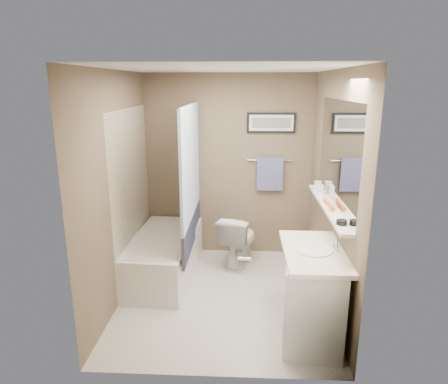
{
  "coord_description": "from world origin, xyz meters",
  "views": [
    {
      "loc": [
        0.2,
        -3.93,
        2.26
      ],
      "look_at": [
        0.0,
        0.15,
        1.15
      ],
      "focal_mm": 32.0,
      "sensor_mm": 36.0,
      "label": 1
    }
  ],
  "objects_px": {
    "bathtub": "(163,256)",
    "soap_bottle": "(321,187)",
    "hair_brush_back": "(328,203)",
    "vanity": "(313,295)",
    "hair_brush_front": "(330,206)",
    "glass_jar": "(318,186)",
    "candle_bowl_near": "(342,222)",
    "toilet": "(239,240)"
  },
  "relations": [
    {
      "from": "bathtub",
      "to": "soap_bottle",
      "type": "xyz_separation_m",
      "value": [
        1.79,
        -0.21,
        0.94
      ]
    },
    {
      "from": "hair_brush_back",
      "to": "bathtub",
      "type": "bearing_deg",
      "value": 160.83
    },
    {
      "from": "vanity",
      "to": "hair_brush_front",
      "type": "relative_size",
      "value": 4.09
    },
    {
      "from": "hair_brush_back",
      "to": "glass_jar",
      "type": "height_order",
      "value": "glass_jar"
    },
    {
      "from": "candle_bowl_near",
      "to": "hair_brush_back",
      "type": "bearing_deg",
      "value": 90.0
    },
    {
      "from": "soap_bottle",
      "to": "vanity",
      "type": "bearing_deg",
      "value": -101.77
    },
    {
      "from": "vanity",
      "to": "candle_bowl_near",
      "type": "xyz_separation_m",
      "value": [
        0.19,
        -0.09,
        0.73
      ]
    },
    {
      "from": "candle_bowl_near",
      "to": "hair_brush_back",
      "type": "relative_size",
      "value": 0.41
    },
    {
      "from": "bathtub",
      "to": "glass_jar",
      "type": "distance_m",
      "value": 2.01
    },
    {
      "from": "vanity",
      "to": "soap_bottle",
      "type": "height_order",
      "value": "soap_bottle"
    },
    {
      "from": "hair_brush_front",
      "to": "soap_bottle",
      "type": "xyz_separation_m",
      "value": [
        0.0,
        0.51,
        0.05
      ]
    },
    {
      "from": "toilet",
      "to": "hair_brush_front",
      "type": "distance_m",
      "value": 1.6
    },
    {
      "from": "glass_jar",
      "to": "candle_bowl_near",
      "type": "bearing_deg",
      "value": -90.0
    },
    {
      "from": "toilet",
      "to": "soap_bottle",
      "type": "xyz_separation_m",
      "value": [
        0.88,
        -0.56,
        0.85
      ]
    },
    {
      "from": "hair_brush_front",
      "to": "hair_brush_back",
      "type": "xyz_separation_m",
      "value": [
        0.0,
        0.1,
        0.0
      ]
    },
    {
      "from": "soap_bottle",
      "to": "hair_brush_back",
      "type": "bearing_deg",
      "value": -90.0
    },
    {
      "from": "hair_brush_back",
      "to": "soap_bottle",
      "type": "relative_size",
      "value": 1.57
    },
    {
      "from": "hair_brush_front",
      "to": "glass_jar",
      "type": "relative_size",
      "value": 2.2
    },
    {
      "from": "candle_bowl_near",
      "to": "glass_jar",
      "type": "distance_m",
      "value": 1.14
    },
    {
      "from": "toilet",
      "to": "candle_bowl_near",
      "type": "xyz_separation_m",
      "value": [
        0.88,
        -1.54,
        0.8
      ]
    },
    {
      "from": "glass_jar",
      "to": "hair_brush_back",
      "type": "bearing_deg",
      "value": -90.0
    },
    {
      "from": "bathtub",
      "to": "hair_brush_front",
      "type": "relative_size",
      "value": 6.82
    },
    {
      "from": "vanity",
      "to": "hair_brush_back",
      "type": "height_order",
      "value": "hair_brush_back"
    },
    {
      "from": "bathtub",
      "to": "hair_brush_front",
      "type": "distance_m",
      "value": 2.12
    },
    {
      "from": "bathtub",
      "to": "vanity",
      "type": "distance_m",
      "value": 1.94
    },
    {
      "from": "hair_brush_front",
      "to": "hair_brush_back",
      "type": "distance_m",
      "value": 0.1
    },
    {
      "from": "candle_bowl_near",
      "to": "glass_jar",
      "type": "bearing_deg",
      "value": 90.0
    },
    {
      "from": "toilet",
      "to": "candle_bowl_near",
      "type": "relative_size",
      "value": 7.51
    },
    {
      "from": "candle_bowl_near",
      "to": "hair_brush_back",
      "type": "height_order",
      "value": "hair_brush_back"
    },
    {
      "from": "toilet",
      "to": "candle_bowl_near",
      "type": "height_order",
      "value": "candle_bowl_near"
    },
    {
      "from": "soap_bottle",
      "to": "hair_brush_front",
      "type": "bearing_deg",
      "value": -90.0
    },
    {
      "from": "vanity",
      "to": "hair_brush_back",
      "type": "relative_size",
      "value": 4.09
    },
    {
      "from": "hair_brush_back",
      "to": "vanity",
      "type": "bearing_deg",
      "value": -111.33
    },
    {
      "from": "toilet",
      "to": "hair_brush_back",
      "type": "bearing_deg",
      "value": 149.9
    },
    {
      "from": "toilet",
      "to": "hair_brush_front",
      "type": "height_order",
      "value": "hair_brush_front"
    },
    {
      "from": "bathtub",
      "to": "hair_brush_back",
      "type": "distance_m",
      "value": 2.09
    },
    {
      "from": "candle_bowl_near",
      "to": "soap_bottle",
      "type": "xyz_separation_m",
      "value": [
        0.0,
        0.97,
        0.05
      ]
    },
    {
      "from": "candle_bowl_near",
      "to": "vanity",
      "type": "bearing_deg",
      "value": 154.77
    },
    {
      "from": "bathtub",
      "to": "candle_bowl_near",
      "type": "distance_m",
      "value": 2.32
    },
    {
      "from": "bathtub",
      "to": "soap_bottle",
      "type": "bearing_deg",
      "value": -3.18
    },
    {
      "from": "bathtub",
      "to": "soap_bottle",
      "type": "relative_size",
      "value": 10.71
    },
    {
      "from": "vanity",
      "to": "bathtub",
      "type": "bearing_deg",
      "value": 152.81
    }
  ]
}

